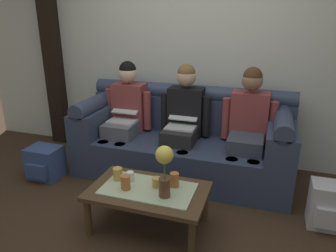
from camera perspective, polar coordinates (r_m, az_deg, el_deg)
name	(u,v)px	position (r m, az deg, el deg)	size (l,w,h in m)	color
ground_plane	(144,234)	(2.76, -4.32, -18.89)	(14.00, 14.00, 0.00)	#382619
back_wall_patterned	(197,38)	(3.80, 5.22, 15.42)	(6.00, 0.12, 2.90)	silver
timber_pillar	(51,36)	(4.53, -20.30, 14.98)	(0.20, 0.20, 2.90)	black
couch	(183,142)	(3.54, 2.72, -2.86)	(2.31, 0.88, 0.96)	#2D3851
person_left	(126,112)	(3.67, -7.61, 2.59)	(0.56, 0.67, 1.22)	#595B66
person_middle	(183,117)	(3.44, 2.78, 1.58)	(0.56, 0.67, 1.22)	#232326
person_right	(248,124)	(3.33, 14.21, 0.42)	(0.56, 0.67, 1.22)	#383D4C
coffee_table	(148,194)	(2.66, -3.58, -12.08)	(0.96, 0.58, 0.37)	#47331E
flower_vase	(164,166)	(2.40, -0.64, -7.18)	(0.14, 0.14, 0.42)	brown
cup_near_left	(130,176)	(2.73, -6.84, -9.00)	(0.06, 0.06, 0.08)	white
cup_near_right	(157,182)	(2.63, -2.06, -10.09)	(0.07, 0.07, 0.08)	gold
cup_far_center	(118,174)	(2.76, -9.02, -8.51)	(0.08, 0.08, 0.11)	gold
cup_far_left	(126,182)	(2.61, -7.64, -10.02)	(0.08, 0.08, 0.12)	#B26633
cup_far_right	(174,180)	(2.63, 1.16, -9.63)	(0.07, 0.07, 0.12)	#B26633
backpack_right	(327,206)	(3.05, 26.75, -12.74)	(0.29, 0.29, 0.39)	#B7B7BC
backpack_left	(45,163)	(3.74, -21.29, -6.22)	(0.35, 0.32, 0.35)	#33477A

